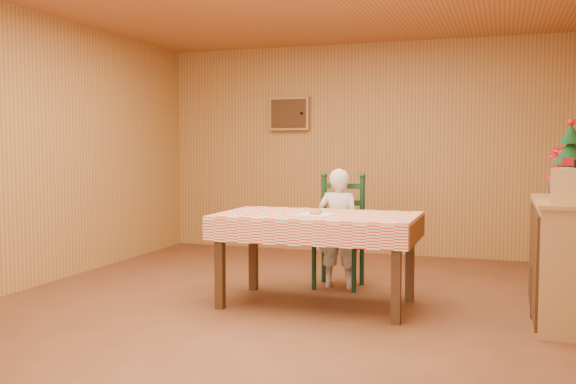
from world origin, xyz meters
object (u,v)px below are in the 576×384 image
Objects in this scene: dining_table at (317,224)px; shelf_unit at (569,261)px; seated_child at (339,228)px; christmas_tree at (570,162)px; storage_bin at (558,294)px; ladder_chair at (340,234)px.

shelf_unit is at bearing 3.74° from dining_table.
christmas_tree is (1.96, -0.35, 0.65)m from seated_child.
dining_table is at bearing -175.72° from storage_bin.
dining_table is 1.53× the size of ladder_chair.
dining_table is 1.47× the size of seated_child.
ladder_chair reaches higher than shelf_unit.
christmas_tree is 1.04m from storage_bin.
storage_bin is at bearing -18.96° from ladder_chair.
ladder_chair is 2.72× the size of storage_bin.
christmas_tree is at bearing -11.83° from ladder_chair.
ladder_chair is at bearing 168.17° from christmas_tree.
dining_table is 0.74m from seated_child.
storage_bin is (-0.08, -0.24, -1.01)m from christmas_tree.
christmas_tree is at bearing 10.90° from dining_table.
seated_child is 0.91× the size of shelf_unit.
ladder_chair is (0.00, 0.79, -0.18)m from dining_table.
christmas_tree reaches higher than shelf_unit.
seated_child reaches higher than shelf_unit.
dining_table is at bearing -169.10° from christmas_tree.
ladder_chair is 1.74× the size of christmas_tree.
ladder_chair is at bearing 161.04° from storage_bin.
christmas_tree is at bearing 88.02° from shelf_unit.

